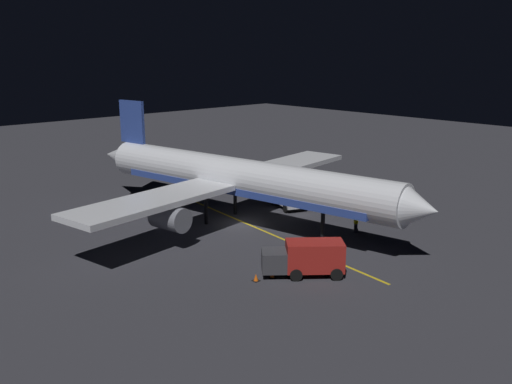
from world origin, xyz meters
TOP-DOWN VIEW (x-y plane):
  - ground_plane at (0.00, 0.00)m, footprint 180.00×180.00m
  - apron_guide_stripe at (0.14, 4.00)m, footprint 3.91×28.15m
  - airliner at (0.09, -0.61)m, footprint 35.31×39.10m
  - baggage_truck at (5.02, 12.86)m, footprint 5.88×5.45m
  - catering_truck at (-7.54, -1.40)m, footprint 4.24×6.61m
  - ground_crew_worker at (-5.83, 9.08)m, footprint 0.40×0.40m
  - traffic_cone_near_left at (1.42, 7.90)m, footprint 0.50×0.50m
  - traffic_cone_near_right at (7.17, 11.46)m, footprint 0.50×0.50m
  - traffic_cone_under_wing at (8.46, 11.08)m, footprint 0.50×0.50m

SIDE VIEW (x-z plane):
  - ground_plane at x=0.00m, z-range -0.20..0.00m
  - apron_guide_stripe at x=0.14m, z-range 0.00..0.01m
  - traffic_cone_near_left at x=1.42m, z-range -0.03..0.52m
  - traffic_cone_near_right at x=7.17m, z-range -0.03..0.52m
  - traffic_cone_under_wing at x=8.46m, z-range -0.03..0.52m
  - ground_crew_worker at x=-5.83m, z-range 0.02..1.76m
  - catering_truck at x=-7.54m, z-range 0.03..2.59m
  - baggage_truck at x=5.02m, z-range 0.02..2.62m
  - airliner at x=0.09m, z-range -1.11..9.79m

